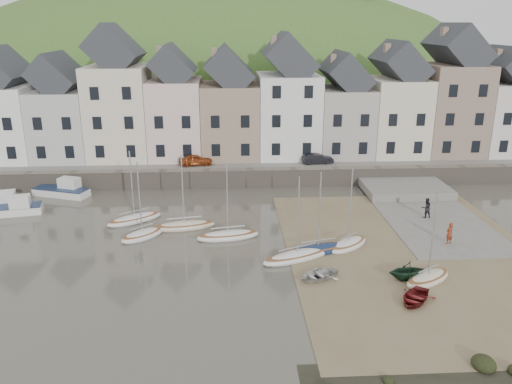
{
  "coord_description": "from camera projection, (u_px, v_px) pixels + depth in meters",
  "views": [
    {
      "loc": [
        -2.17,
        -33.02,
        15.93
      ],
      "look_at": [
        0.0,
        6.0,
        3.0
      ],
      "focal_mm": 36.16,
      "sensor_mm": 36.0,
      "label": 1
    }
  ],
  "objects": [
    {
      "name": "ground",
      "position": [
        261.0,
        259.0,
        36.42
      ],
      "size": [
        160.0,
        160.0,
        0.0
      ],
      "primitive_type": "plane",
      "color": "#413D33",
      "rests_on": "ground"
    },
    {
      "name": "sailboat_2",
      "position": [
        184.0,
        226.0,
        41.65
      ],
      "size": [
        5.22,
        2.38,
        6.32
      ],
      "color": "beige",
      "rests_on": "ground"
    },
    {
      "name": "sailboat_0",
      "position": [
        135.0,
        219.0,
        43.08
      ],
      "size": [
        4.84,
        3.89,
        6.32
      ],
      "color": "silver",
      "rests_on": "ground"
    },
    {
      "name": "sailboat_6",
      "position": [
        348.0,
        244.0,
        38.17
      ],
      "size": [
        3.92,
        3.62,
        6.32
      ],
      "color": "silver",
      "rests_on": "ground"
    },
    {
      "name": "sailboat_1",
      "position": [
        142.0,
        235.0,
        39.84
      ],
      "size": [
        3.7,
        3.53,
        6.32
      ],
      "color": "silver",
      "rests_on": "ground"
    },
    {
      "name": "motorboat_0",
      "position": [
        15.0,
        208.0,
        44.69
      ],
      "size": [
        4.92,
        2.64,
        1.7
      ],
      "color": "silver",
      "rests_on": "ground"
    },
    {
      "name": "rowboat_green",
      "position": [
        407.0,
        270.0,
        33.18
      ],
      "size": [
        2.72,
        2.44,
        1.28
      ],
      "primitive_type": "imported",
      "rotation": [
        0.0,
        0.0,
        -1.42
      ],
      "color": "#15301E",
      "rests_on": "beach"
    },
    {
      "name": "quay_land",
      "position": [
        245.0,
        145.0,
        66.51
      ],
      "size": [
        90.0,
        30.0,
        1.5
      ],
      "primitive_type": "cube",
      "color": "#3F6126",
      "rests_on": "ground"
    },
    {
      "name": "slipway",
      "position": [
        427.0,
        214.0,
        44.77
      ],
      "size": [
        8.0,
        18.0,
        0.12
      ],
      "primitive_type": "cube",
      "color": "slate",
      "rests_on": "ground"
    },
    {
      "name": "rowboat_white",
      "position": [
        318.0,
        275.0,
        33.39
      ],
      "size": [
        3.39,
        3.02,
        0.58
      ],
      "primitive_type": "imported",
      "rotation": [
        0.0,
        0.0,
        -1.11
      ],
      "color": "beige",
      "rests_on": "beach"
    },
    {
      "name": "sailboat_5",
      "position": [
        318.0,
        249.0,
        37.31
      ],
      "size": [
        5.16,
        2.8,
        6.32
      ],
      "color": "#162546",
      "rests_on": "ground"
    },
    {
      "name": "quay_street",
      "position": [
        249.0,
        163.0,
        55.36
      ],
      "size": [
        70.0,
        7.0,
        0.1
      ],
      "primitive_type": "cube",
      "color": "slate",
      "rests_on": "quay_land"
    },
    {
      "name": "car_right",
      "position": [
        318.0,
        159.0,
        54.61
      ],
      "size": [
        3.4,
        1.42,
        1.09
      ],
      "primitive_type": "imported",
      "rotation": [
        0.0,
        0.0,
        1.65
      ],
      "color": "black",
      "rests_on": "quay_street"
    },
    {
      "name": "seawall",
      "position": [
        250.0,
        178.0,
        52.25
      ],
      "size": [
        70.0,
        1.2,
        1.8
      ],
      "primitive_type": "cube",
      "color": "slate",
      "rests_on": "ground"
    },
    {
      "name": "hillside",
      "position": [
        214.0,
        208.0,
        98.68
      ],
      "size": [
        134.4,
        84.0,
        84.0
      ],
      "color": "#3F6126",
      "rests_on": "ground"
    },
    {
      "name": "sailboat_3",
      "position": [
        228.0,
        235.0,
        39.75
      ],
      "size": [
        5.05,
        2.33,
        6.32
      ],
      "color": "silver",
      "rests_on": "ground"
    },
    {
      "name": "sailboat_4",
      "position": [
        297.0,
        256.0,
        36.28
      ],
      "size": [
        5.62,
        3.57,
        6.32
      ],
      "color": "silver",
      "rests_on": "ground"
    },
    {
      "name": "person_dark",
      "position": [
        426.0,
        208.0,
        43.56
      ],
      "size": [
        0.92,
        0.77,
        1.72
      ],
      "primitive_type": "imported",
      "rotation": [
        0.0,
        0.0,
        3.29
      ],
      "color": "black",
      "rests_on": "slipway"
    },
    {
      "name": "car_left",
      "position": [
        195.0,
        160.0,
        53.92
      ],
      "size": [
        3.64,
        1.89,
        1.18
      ],
      "primitive_type": "imported",
      "rotation": [
        0.0,
        0.0,
        1.72
      ],
      "color": "#8D3914",
      "rests_on": "quay_street"
    },
    {
      "name": "beach",
      "position": [
        413.0,
        255.0,
        36.99
      ],
      "size": [
        18.0,
        26.0,
        0.06
      ],
      "primitive_type": "cube",
      "color": "brown",
      "rests_on": "ground"
    },
    {
      "name": "townhouse_terrace",
      "position": [
        263.0,
        104.0,
        56.96
      ],
      "size": [
        61.05,
        8.0,
        13.93
      ],
      "color": "white",
      "rests_on": "quay_land"
    },
    {
      "name": "sailboat_7",
      "position": [
        428.0,
        278.0,
        33.13
      ],
      "size": [
        4.04,
        3.33,
        6.32
      ],
      "color": "beige",
      "rests_on": "ground"
    },
    {
      "name": "person_red",
      "position": [
        449.0,
        233.0,
        38.34
      ],
      "size": [
        0.73,
        0.61,
        1.7
      ],
      "primitive_type": "imported",
      "rotation": [
        0.0,
        0.0,
        3.54
      ],
      "color": "maroon",
      "rests_on": "slipway"
    },
    {
      "name": "rowboat_red",
      "position": [
        415.0,
        298.0,
        30.6
      ],
      "size": [
        3.32,
        3.45,
        0.58
      ],
      "primitive_type": "imported",
      "rotation": [
        0.0,
        0.0,
        -0.67
      ],
      "color": "maroon",
      "rests_on": "beach"
    },
    {
      "name": "motorboat_2",
      "position": [
        63.0,
        190.0,
        49.5
      ],
      "size": [
        5.68,
        3.44,
        1.7
      ],
      "color": "silver",
      "rests_on": "ground"
    }
  ]
}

